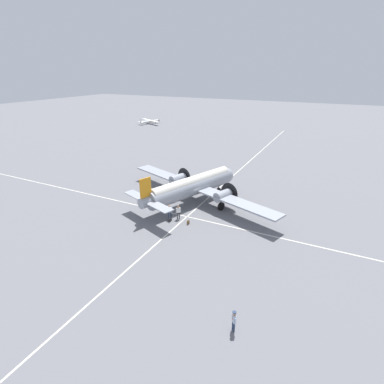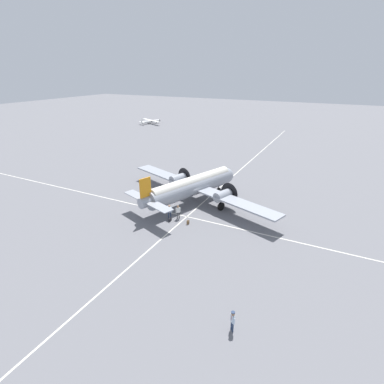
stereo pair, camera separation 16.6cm
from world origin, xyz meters
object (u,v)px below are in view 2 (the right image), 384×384
Objects in this scene: suitcase_upright_spare at (188,222)px; light_aircraft_distant at (151,121)px; ramp_agent at (169,210)px; airliner_main at (194,185)px; passenger_boarding at (178,211)px; suitcase_near_door at (170,219)px; crew_foreground at (233,319)px.

light_aircraft_distant is at bearing -142.57° from suitcase_upright_spare.
light_aircraft_distant is at bearing 106.68° from ramp_agent.
suitcase_upright_spare is at bearing -24.06° from ramp_agent.
suitcase_upright_spare is at bearing -140.13° from airliner_main.
ramp_agent is at bearing -94.92° from suitcase_upright_spare.
passenger_boarding reaches higher than suitcase_near_door.
airliner_main is 14.87× the size of crew_foreground.
suitcase_upright_spare is (-0.34, 2.31, 0.01)m from suitcase_near_door.
crew_foreground is 0.95× the size of passenger_boarding.
passenger_boarding is 71.48m from light_aircraft_distant.
airliner_main is 51.04× the size of suitcase_upright_spare.
ramp_agent is at bearing 2.03° from crew_foreground.
airliner_main is 22.70m from crew_foreground.
ramp_agent is 3.70× the size of suitcase_near_door.
airliner_main reaches higher than suitcase_near_door.
suitcase_near_door is 0.05× the size of light_aircraft_distant.
suitcase_near_door is at bearing -118.35° from light_aircraft_distant.
passenger_boarding is 1.48m from suitcase_near_door.
passenger_boarding reaches higher than crew_foreground.
light_aircraft_distant is (-51.77, -42.12, -1.60)m from airliner_main.
airliner_main is 14.15× the size of passenger_boarding.
crew_foreground is 0.91× the size of ramp_agent.
airliner_main is at bearing -159.89° from suitcase_upright_spare.
passenger_boarding is 0.19× the size of light_aircraft_distant.
passenger_boarding is 0.96× the size of ramp_agent.
passenger_boarding is (5.57, 0.56, -1.32)m from airliner_main.
crew_foreground is 18.20m from ramp_agent.
light_aircraft_distant is at bearing 58.90° from airliner_main.
light_aircraft_distant is (-58.37, -42.10, 0.60)m from suitcase_near_door.
airliner_main reaches higher than crew_foreground.
passenger_boarding is at bearing -111.78° from suitcase_upright_spare.
light_aircraft_distant is (-70.72, -54.54, -0.25)m from crew_foreground.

